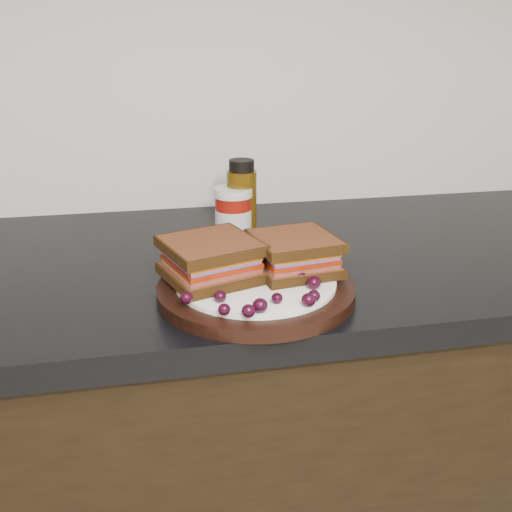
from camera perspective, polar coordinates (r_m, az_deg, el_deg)
The scene contains 27 objects.
base_cabinets at distance 1.22m, azimuth -1.10°, elevation -20.90°, with size 3.96×0.58×0.86m, color black.
countertop at distance 0.98m, azimuth -1.29°, elevation -0.84°, with size 3.98×0.60×0.04m, color black.
plate at distance 0.81m, azimuth 0.00°, elevation -3.37°, with size 0.28×0.28×0.02m, color black.
sandwich_left at distance 0.80m, azimuth -4.54°, elevation -0.33°, with size 0.12×0.12×0.06m, color brown, non-canonical shape.
sandwich_right at distance 0.83m, azimuth 3.84°, elevation 0.26°, with size 0.12×0.12×0.05m, color brown, non-canonical shape.
grape_0 at distance 0.74m, azimuth -6.98°, elevation -4.18°, with size 0.02×0.02×0.02m, color black.
grape_1 at distance 0.74m, azimuth -3.61°, elevation -4.04°, with size 0.02×0.02×0.02m, color black.
grape_2 at distance 0.70m, azimuth -3.20°, elevation -5.35°, with size 0.02×0.02×0.01m, color black.
grape_3 at distance 0.70m, azimuth -0.75°, elevation -5.51°, with size 0.02×0.02×0.02m, color black.
grape_4 at distance 0.71m, azimuth 0.41°, elevation -4.96°, with size 0.02×0.02×0.02m, color black.
grape_5 at distance 0.73m, azimuth 2.11°, elevation -4.23°, with size 0.02×0.02×0.01m, color black.
grape_6 at distance 0.73m, azimuth 5.28°, elevation -4.38°, with size 0.02×0.02×0.02m, color black.
grape_7 at distance 0.74m, azimuth 5.81°, elevation -3.98°, with size 0.02×0.02×0.02m, color black.
grape_8 at distance 0.78m, azimuth 5.81°, elevation -2.65°, with size 0.02×0.02×0.02m, color black.
grape_9 at distance 0.79m, azimuth 4.46°, elevation -2.09°, with size 0.02×0.02×0.02m, color black.
grape_10 at distance 0.83m, azimuth 6.17°, elevation -1.17°, with size 0.02×0.02×0.02m, color black.
grape_11 at distance 0.84m, azimuth 4.69°, elevation -0.89°, with size 0.02×0.02×0.02m, color black.
grape_12 at distance 0.85m, azimuth 4.43°, elevation -0.50°, with size 0.02×0.02×0.02m, color black.
grape_13 at distance 0.85m, azimuth -4.49°, elevation -0.62°, with size 0.02×0.02×0.02m, color black.
grape_14 at distance 0.82m, azimuth -4.60°, elevation -1.44°, with size 0.02×0.02×0.01m, color black.
grape_15 at distance 0.80m, azimuth -4.30°, elevation -2.09°, with size 0.02×0.02×0.02m, color black.
grape_16 at distance 0.77m, azimuth -5.46°, elevation -2.88°, with size 0.02×0.02×0.02m, color black.
grape_17 at distance 0.83m, azimuth -4.38°, elevation -1.05°, with size 0.02×0.02×0.02m, color black.
grape_18 at distance 0.80m, azimuth -6.05°, elevation -1.75°, with size 0.02×0.02×0.02m, color black.
grape_19 at distance 0.80m, azimuth -5.70°, elevation -2.06°, with size 0.02×0.02×0.02m, color black.
condiment_jar at distance 1.01m, azimuth -2.27°, elevation 4.09°, with size 0.07×0.07×0.10m, color maroon.
oil_bottle at distance 1.02m, azimuth -1.43°, elevation 5.55°, with size 0.05×0.05×0.15m, color #442C06.
Camera 1 is at (-0.16, 0.81, 1.24)m, focal length 40.00 mm.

